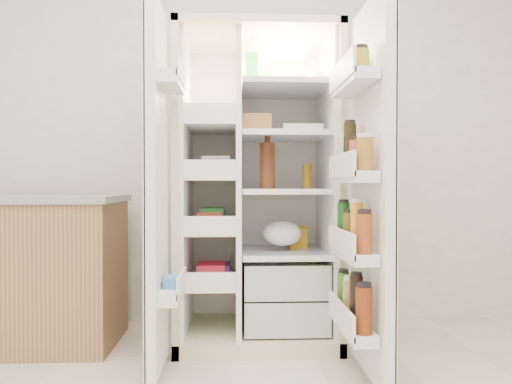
{
  "coord_description": "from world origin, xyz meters",
  "views": [
    {
      "loc": [
        0.02,
        -1.26,
        0.92
      ],
      "look_at": [
        0.13,
        1.25,
        0.88
      ],
      "focal_mm": 34.0,
      "sensor_mm": 36.0,
      "label": 1
    }
  ],
  "objects": [
    {
      "name": "kitchen_counter",
      "position": [
        -1.23,
        1.55,
        0.43
      ],
      "size": [
        1.18,
        0.63,
        0.86
      ],
      "color": "#A17450",
      "rests_on": "floor"
    },
    {
      "name": "freezer_door",
      "position": [
        -0.35,
        1.05,
        0.89
      ],
      "size": [
        0.15,
        0.4,
        1.72
      ],
      "color": "white",
      "rests_on": "floor"
    },
    {
      "name": "fridge_door",
      "position": [
        0.63,
        0.96,
        0.87
      ],
      "size": [
        0.17,
        0.58,
        1.72
      ],
      "color": "white",
      "rests_on": "floor"
    },
    {
      "name": "refrigerator",
      "position": [
        0.17,
        1.65,
        0.74
      ],
      "size": [
        0.92,
        0.7,
        1.8
      ],
      "color": "beige",
      "rests_on": "floor"
    },
    {
      "name": "wall_back",
      "position": [
        0.0,
        2.0,
        1.35
      ],
      "size": [
        4.0,
        0.02,
        2.7
      ],
      "primitive_type": "cube",
      "color": "white",
      "rests_on": "floor"
    }
  ]
}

